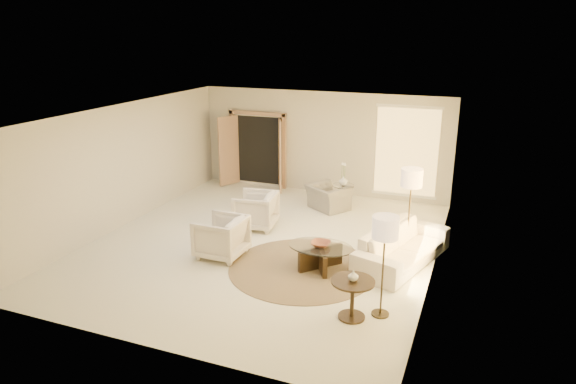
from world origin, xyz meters
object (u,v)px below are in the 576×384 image
(accent_chair, at_px, (328,193))
(side_table, at_px, (343,194))
(sofa, at_px, (403,246))
(end_table, at_px, (352,292))
(side_vase, at_px, (343,181))
(armchair_left, at_px, (256,209))
(armchair_right, at_px, (221,235))
(end_vase, at_px, (353,276))
(coffee_table, at_px, (321,254))
(floor_lamp_far, at_px, (385,232))
(floor_lamp_near, at_px, (412,182))
(bowl, at_px, (321,244))

(accent_chair, bearing_deg, side_table, -125.59)
(sofa, bearing_deg, end_table, -173.06)
(side_vase, bearing_deg, side_table, 180.00)
(armchair_left, xyz_separation_m, armchair_right, (0.02, -1.69, 0.00))
(armchair_left, height_order, end_vase, armchair_left)
(coffee_table, distance_m, side_vase, 3.52)
(floor_lamp_far, relative_size, end_vase, 9.84)
(end_vase, bearing_deg, floor_lamp_near, 81.93)
(coffee_table, relative_size, end_table, 2.00)
(sofa, relative_size, end_table, 3.51)
(armchair_right, bearing_deg, floor_lamp_far, 74.40)
(coffee_table, bearing_deg, end_vase, -56.11)
(accent_chair, relative_size, bowl, 2.56)
(side_vase, bearing_deg, floor_lamp_far, -67.53)
(side_table, relative_size, end_vase, 3.75)
(side_table, xyz_separation_m, side_vase, (0.00, 0.00, 0.36))
(side_vase, bearing_deg, bowl, -81.36)
(floor_lamp_near, height_order, bowl, floor_lamp_near)
(accent_chair, height_order, side_table, accent_chair)
(accent_chair, bearing_deg, sofa, 165.40)
(sofa, distance_m, accent_chair, 3.39)
(sofa, relative_size, coffee_table, 1.75)
(armchair_left, bearing_deg, side_vase, 134.30)
(accent_chair, bearing_deg, armchair_left, 89.91)
(end_table, xyz_separation_m, floor_lamp_far, (0.41, 0.25, 0.98))
(floor_lamp_near, relative_size, floor_lamp_far, 1.05)
(end_table, height_order, side_table, end_table)
(bowl, bearing_deg, floor_lamp_near, 44.30)
(bowl, bearing_deg, armchair_right, -174.57)
(armchair_right, height_order, coffee_table, armchair_right)
(side_table, distance_m, floor_lamp_near, 3.05)
(sofa, height_order, accent_chair, accent_chair)
(side_vase, bearing_deg, armchair_left, -128.04)
(side_table, bearing_deg, sofa, -53.65)
(sofa, height_order, coffee_table, sofa)
(sofa, height_order, floor_lamp_near, floor_lamp_near)
(floor_lamp_near, distance_m, bowl, 2.22)
(end_table, height_order, floor_lamp_far, floor_lamp_far)
(armchair_right, xyz_separation_m, end_vase, (3.04, -1.31, 0.28))
(accent_chair, relative_size, side_vase, 4.18)
(coffee_table, bearing_deg, accent_chair, 104.81)
(bowl, bearing_deg, end_vase, -56.11)
(coffee_table, xyz_separation_m, end_table, (1.01, -1.50, 0.16))
(armchair_left, distance_m, floor_lamp_near, 3.63)
(side_vase, bearing_deg, accent_chair, -158.48)
(floor_lamp_far, bearing_deg, end_table, -148.37)
(floor_lamp_far, bearing_deg, sofa, 90.00)
(side_table, bearing_deg, floor_lamp_far, -67.53)
(bowl, xyz_separation_m, side_vase, (-0.52, 3.45, 0.24))
(side_table, bearing_deg, bowl, -81.36)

